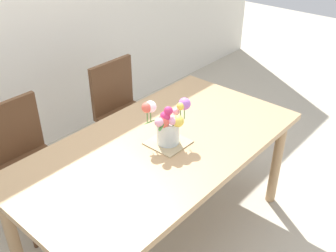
{
  "coord_description": "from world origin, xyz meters",
  "views": [
    {
      "loc": [
        -1.42,
        -1.31,
        2.07
      ],
      "look_at": [
        0.04,
        -0.03,
        0.88
      ],
      "focal_mm": 41.75,
      "sensor_mm": 36.0,
      "label": 1
    }
  ],
  "objects_px": {
    "flower_vase": "(167,123)",
    "dining_table": "(160,155)",
    "chair_left": "(25,157)",
    "chair_right": "(123,108)"
  },
  "relations": [
    {
      "from": "dining_table",
      "to": "flower_vase",
      "type": "distance_m",
      "value": 0.24
    },
    {
      "from": "dining_table",
      "to": "chair_right",
      "type": "height_order",
      "value": "chair_right"
    },
    {
      "from": "dining_table",
      "to": "chair_left",
      "type": "height_order",
      "value": "chair_left"
    },
    {
      "from": "chair_left",
      "to": "flower_vase",
      "type": "height_order",
      "value": "flower_vase"
    },
    {
      "from": "dining_table",
      "to": "chair_right",
      "type": "relative_size",
      "value": 2.01
    },
    {
      "from": "chair_left",
      "to": "chair_right",
      "type": "relative_size",
      "value": 1.0
    },
    {
      "from": "chair_left",
      "to": "flower_vase",
      "type": "distance_m",
      "value": 1.06
    },
    {
      "from": "chair_right",
      "to": "flower_vase",
      "type": "height_order",
      "value": "flower_vase"
    },
    {
      "from": "flower_vase",
      "to": "dining_table",
      "type": "bearing_deg",
      "value": 132.08
    },
    {
      "from": "chair_right",
      "to": "flower_vase",
      "type": "bearing_deg",
      "value": 63.98
    }
  ]
}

